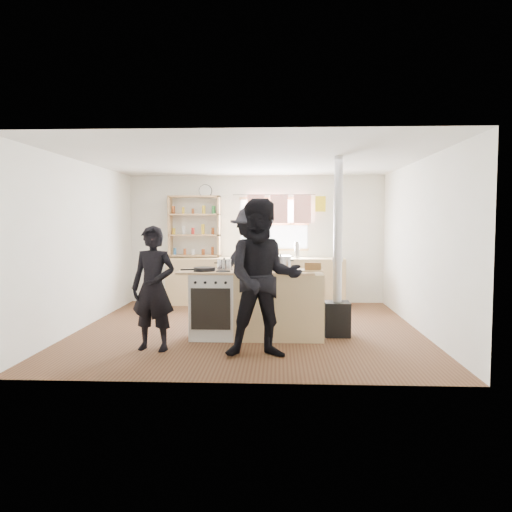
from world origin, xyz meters
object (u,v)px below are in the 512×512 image
thermos (297,250)px  stockpot_stove (224,264)px  skillet_greens (205,269)px  flue_heater (337,289)px  person_near_right (263,278)px  roast_tray (251,268)px  person_far (252,266)px  stockpot_counter (280,263)px  bread_board (313,268)px  person_near_left (153,288)px  cooking_island (257,304)px

thermos → stockpot_stove: bearing=-112.6°
skillet_greens → flue_heater: size_ratio=0.15×
stockpot_stove → person_near_right: size_ratio=0.11×
roast_tray → person_far: 0.96m
stockpot_stove → skillet_greens: bearing=-142.5°
stockpot_counter → bread_board: stockpot_counter is taller
stockpot_counter → skillet_greens: bearing=-169.4°
person_near_left → skillet_greens: bearing=59.9°
cooking_island → person_far: size_ratio=1.08×
stockpot_counter → flue_heater: flue_heater is taller
skillet_greens → bread_board: size_ratio=1.26×
person_near_right → person_far: (-0.23, 1.89, -0.02)m
stockpot_counter → person_far: (-0.44, 0.80, -0.12)m
roast_tray → bread_board: 0.84m
cooking_island → stockpot_counter: bearing=19.9°
roast_tray → person_far: (-0.04, 0.95, -0.05)m
flue_heater → person_near_left: (-2.37, -0.89, 0.12)m
stockpot_counter → flue_heater: (0.80, 0.06, -0.38)m
stockpot_counter → person_far: person_far is taller
bread_board → stockpot_counter: bearing=158.5°
roast_tray → person_near_left: bearing=-150.3°
roast_tray → bread_board: size_ratio=1.21×
stockpot_counter → flue_heater: bearing=4.2°
thermos → stockpot_stove: (-1.11, -2.65, -0.05)m
bread_board → person_far: person_far is taller
stockpot_stove → flue_heater: flue_heater is taller
skillet_greens → flue_heater: flue_heater is taller
person_near_right → person_far: size_ratio=1.03×
cooking_island → bread_board: bearing=-4.0°
thermos → cooking_island: size_ratio=0.15×
cooking_island → roast_tray: bearing=-152.7°
roast_tray → person_near_right: size_ratio=0.19×
person_near_left → thermos: bearing=71.9°
cooking_island → person_near_right: bearing=-82.8°
thermos → person_far: size_ratio=0.16×
stockpot_stove → person_near_left: person_near_left is taller
skillet_greens → roast_tray: 0.63m
thermos → person_far: bearing=-112.3°
person_near_left → stockpot_counter: bearing=38.2°
roast_tray → person_far: size_ratio=0.19×
roast_tray → person_near_right: bearing=-78.0°
person_near_right → flue_heater: bearing=43.7°
cooking_island → person_far: bearing=96.9°
stockpot_stove → flue_heater: bearing=2.2°
bread_board → person_near_right: size_ratio=0.16×
flue_heater → roast_tray: bearing=-169.8°
stockpot_counter → flue_heater: 0.88m
thermos → bread_board: 2.83m
roast_tray → stockpot_counter: (0.40, 0.16, 0.06)m
stockpot_stove → person_far: person_far is taller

